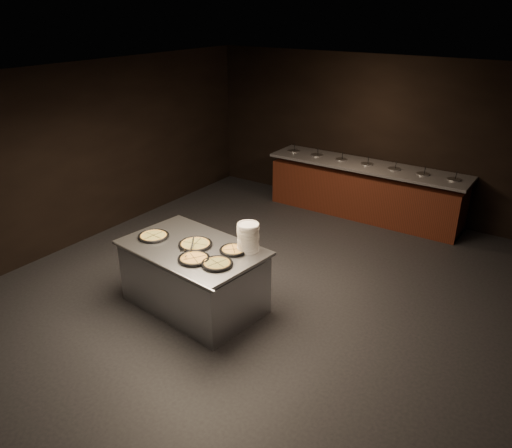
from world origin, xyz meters
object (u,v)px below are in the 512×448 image
at_px(serving_counter, 194,278).
at_px(pan_cheese_whole, 195,244).
at_px(pan_veggie_whole, 153,236).
at_px(plate_stack, 248,237).

height_order(serving_counter, pan_cheese_whole, pan_cheese_whole).
distance_m(pan_veggie_whole, pan_cheese_whole, 0.63).
distance_m(plate_stack, pan_cheese_whole, 0.71).
distance_m(plate_stack, pan_veggie_whole, 1.33).
distance_m(serving_counter, pan_veggie_whole, 0.77).
xyz_separation_m(plate_stack, pan_veggie_whole, (-1.26, -0.40, -0.16)).
relative_size(plate_stack, pan_veggie_whole, 0.88).
bearing_deg(pan_cheese_whole, serving_counter, -108.99).
relative_size(plate_stack, pan_cheese_whole, 0.83).
bearing_deg(pan_veggie_whole, pan_cheese_whole, 11.61).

